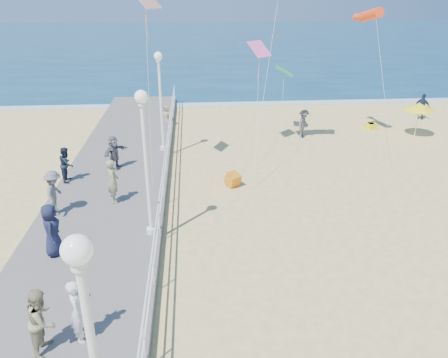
{
  "coord_description": "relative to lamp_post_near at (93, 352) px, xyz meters",
  "views": [
    {
      "loc": [
        -3.74,
        -14.16,
        8.78
      ],
      "look_at": [
        -2.5,
        2.0,
        1.6
      ],
      "focal_mm": 35.0,
      "sensor_mm": 36.0,
      "label": 1
    }
  ],
  "objects": [
    {
      "name": "beach_chair_left",
      "position": [
        13.64,
        22.12,
        -3.46
      ],
      "size": [
        0.55,
        0.55,
        0.4
      ],
      "primitive_type": "cube",
      "color": "yellow",
      "rests_on": "ground"
    },
    {
      "name": "kite_diamond_green",
      "position": [
        7.4,
        21.74,
        0.34
      ],
      "size": [
        1.28,
        1.38,
        0.57
      ],
      "primitive_type": "cube",
      "rotation": [
        0.48,
        0.0,
        1.38
      ],
      "color": "green"
    },
    {
      "name": "spectator_2",
      "position": [
        -3.88,
        10.82,
        -2.35
      ],
      "size": [
        0.68,
        1.18,
        1.83
      ],
      "primitive_type": "imported",
      "rotation": [
        0.0,
        0.0,
        1.57
      ],
      "color": "slate",
      "rests_on": "boardwalk"
    },
    {
      "name": "spectator_6",
      "position": [
        -1.73,
        11.69,
        -2.31
      ],
      "size": [
        0.6,
        0.77,
        1.89
      ],
      "primitive_type": "imported",
      "rotation": [
        0.0,
        0.0,
        1.8
      ],
      "color": "gray",
      "rests_on": "boardwalk"
    },
    {
      "name": "toddler_held",
      "position": [
        -1.24,
        3.95,
        -1.94
      ],
      "size": [
        0.4,
        0.49,
        0.94
      ],
      "primitive_type": "imported",
      "rotation": [
        0.0,
        0.0,
        1.66
      ],
      "color": "#314ABA",
      "rests_on": "boardwalk"
    },
    {
      "name": "beach_umbrella",
      "position": [
        15.78,
        20.42,
        -1.75
      ],
      "size": [
        1.9,
        1.9,
        2.14
      ],
      "color": "white",
      "rests_on": "ground"
    },
    {
      "name": "woman_holding_toddler",
      "position": [
        -1.39,
        3.8,
        -2.37
      ],
      "size": [
        0.48,
        0.68,
        1.78
      ],
      "primitive_type": "imported",
      "rotation": [
        0.0,
        0.0,
        1.66
      ],
      "color": "white",
      "rests_on": "boardwalk"
    },
    {
      "name": "kite_windsock",
      "position": [
        11.64,
        19.76,
        3.67
      ],
      "size": [
        1.04,
        2.85,
        1.12
      ],
      "primitive_type": "cylinder",
      "rotation": [
        1.36,
        0.0,
        0.17
      ],
      "color": "#FF3F15"
    },
    {
      "name": "beach_walker_b",
      "position": [
        18.03,
        24.14,
        -2.74
      ],
      "size": [
        1.05,
        1.1,
        1.84
      ],
      "primitive_type": "imported",
      "rotation": [
        0.0,
        0.0,
        2.29
      ],
      "color": "#1C263D",
      "rests_on": "ground"
    },
    {
      "name": "surf_line",
      "position": [
        5.35,
        29.5,
        -3.63
      ],
      "size": [
        160.0,
        1.2,
        0.04
      ],
      "primitive_type": "cube",
      "color": "white",
      "rests_on": "ground"
    },
    {
      "name": "spectator_5",
      "position": [
        -2.27,
        15.47,
        -2.42
      ],
      "size": [
        1.3,
        1.56,
        1.68
      ],
      "primitive_type": "imported",
      "rotation": [
        0.0,
        0.0,
        0.96
      ],
      "color": "slate",
      "rests_on": "boardwalk"
    },
    {
      "name": "boardwalk",
      "position": [
        -2.15,
        9.0,
        -3.46
      ],
      "size": [
        5.0,
        44.0,
        0.4
      ],
      "primitive_type": "cube",
      "color": "slate",
      "rests_on": "ground"
    },
    {
      "name": "beach_walker_c",
      "position": [
        -0.08,
        23.81,
        -2.93
      ],
      "size": [
        0.84,
        0.82,
        1.45
      ],
      "primitive_type": "imported",
      "rotation": [
        0.0,
        0.0,
        -0.73
      ],
      "color": "gray",
      "rests_on": "ground"
    },
    {
      "name": "railing",
      "position": [
        0.3,
        9.0,
        -2.41
      ],
      "size": [
        0.05,
        42.0,
        0.55
      ],
      "color": "white",
      "rests_on": "boardwalk"
    },
    {
      "name": "spectator_1",
      "position": [
        -2.18,
        3.5,
        -2.36
      ],
      "size": [
        0.71,
        0.9,
        1.81
      ],
      "primitive_type": "imported",
      "rotation": [
        0.0,
        0.0,
        1.54
      ],
      "color": "#978E68",
      "rests_on": "boardwalk"
    },
    {
      "name": "lamp_post_near",
      "position": [
        0.0,
        0.0,
        0.0
      ],
      "size": [
        0.44,
        0.44,
        5.32
      ],
      "color": "white",
      "rests_on": "boardwalk"
    },
    {
      "name": "ground",
      "position": [
        5.35,
        9.0,
        -3.66
      ],
      "size": [
        160.0,
        160.0,
        0.0
      ],
      "primitive_type": "plane",
      "color": "#E6C978",
      "rests_on": "ground"
    },
    {
      "name": "beach_chair_right",
      "position": [
        13.48,
        22.17,
        -3.46
      ],
      "size": [
        0.55,
        0.55,
        0.4
      ],
      "primitive_type": "cube",
      "color": "#FAF91A",
      "rests_on": "ground"
    },
    {
      "name": "spectator_4",
      "position": [
        -3.16,
        7.85,
        -2.33
      ],
      "size": [
        0.73,
        1.0,
        1.87
      ],
      "primitive_type": "imported",
      "rotation": [
        0.0,
        0.0,
        1.73
      ],
      "color": "#181B35",
      "rests_on": "boardwalk"
    },
    {
      "name": "lamp_post_mid",
      "position": [
        0.0,
        9.0,
        0.0
      ],
      "size": [
        0.44,
        0.44,
        5.32
      ],
      "color": "white",
      "rests_on": "boardwalk"
    },
    {
      "name": "lamp_post_far",
      "position": [
        0.0,
        18.0,
        0.0
      ],
      "size": [
        0.44,
        0.44,
        5.32
      ],
      "color": "white",
      "rests_on": "boardwalk"
    },
    {
      "name": "kite_diamond_pink",
      "position": [
        5.39,
        19.05,
        2.01
      ],
      "size": [
        1.43,
        1.4,
        0.78
      ],
      "primitive_type": "cube",
      "rotation": [
        0.73,
        0.0,
        0.71
      ],
      "color": "#F75BAF"
    },
    {
      "name": "ocean",
      "position": [
        5.35,
        74.0,
        -3.65
      ],
      "size": [
        160.0,
        90.0,
        0.05
      ],
      "primitive_type": "cube",
      "color": "navy",
      "rests_on": "ground"
    },
    {
      "name": "beach_walker_a",
      "position": [
        8.6,
        20.74,
        -2.77
      ],
      "size": [
        1.24,
        1.31,
        1.78
      ],
      "primitive_type": "imported",
      "rotation": [
        0.0,
        0.0,
        0.89
      ],
      "color": "#545459",
      "rests_on": "ground"
    },
    {
      "name": "box_kite",
      "position": [
        3.48,
        13.7,
        -3.36
      ],
      "size": [
        0.86,
        0.9,
        0.74
      ],
      "primitive_type": "cube",
      "rotation": [
        0.31,
        0.0,
        0.62
      ],
      "color": "#CD4B0C",
      "rests_on": "ground"
    },
    {
      "name": "spectator_7",
      "position": [
        -4.23,
        14.08,
        -2.44
      ],
      "size": [
        0.67,
        0.84,
        1.65
      ],
      "primitive_type": "imported",
      "rotation": [
        0.0,
        0.0,
        1.63
      ],
      "color": "#161E31",
      "rests_on": "boardwalk"
    }
  ]
}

